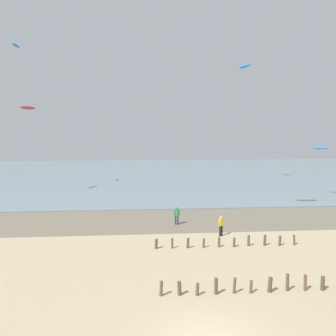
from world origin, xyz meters
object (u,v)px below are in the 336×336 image
person_by_waterline (177,215)px  kite_aloft_4 (321,148)px  kite_aloft_2 (28,108)px  kite_aloft_0 (16,46)px  person_right_flank (221,225)px  kite_aloft_1 (245,66)px

person_by_waterline → kite_aloft_4: kite_aloft_4 is taller
person_by_waterline → kite_aloft_2: size_ratio=0.64×
kite_aloft_0 → person_right_flank: bearing=45.7°
kite_aloft_0 → kite_aloft_1: size_ratio=0.74×
kite_aloft_1 → kite_aloft_2: (-33.13, -9.14, -7.95)m
person_by_waterline → kite_aloft_4: size_ratio=0.87×
person_by_waterline → kite_aloft_4: 24.06m
kite_aloft_0 → kite_aloft_1: (35.48, 5.89, -1.09)m
kite_aloft_2 → kite_aloft_4: (39.21, -4.94, -5.43)m
kite_aloft_4 → kite_aloft_0: bearing=42.4°
person_right_flank → kite_aloft_4: (17.08, 15.09, 5.78)m
person_by_waterline → person_right_flank: (3.34, -3.77, 0.00)m
kite_aloft_2 → kite_aloft_4: kite_aloft_2 is taller
person_right_flank → kite_aloft_2: bearing=137.8°
person_by_waterline → kite_aloft_1: size_ratio=0.56×
kite_aloft_0 → kite_aloft_4: kite_aloft_0 is taller
person_right_flank → kite_aloft_2: size_ratio=0.64×
kite_aloft_1 → kite_aloft_4: size_ratio=1.54×
kite_aloft_4 → person_right_flank: bearing=95.0°
person_by_waterline → person_right_flank: 5.03m
kite_aloft_2 → kite_aloft_4: size_ratio=1.36×
person_by_waterline → kite_aloft_1: bearing=60.6°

